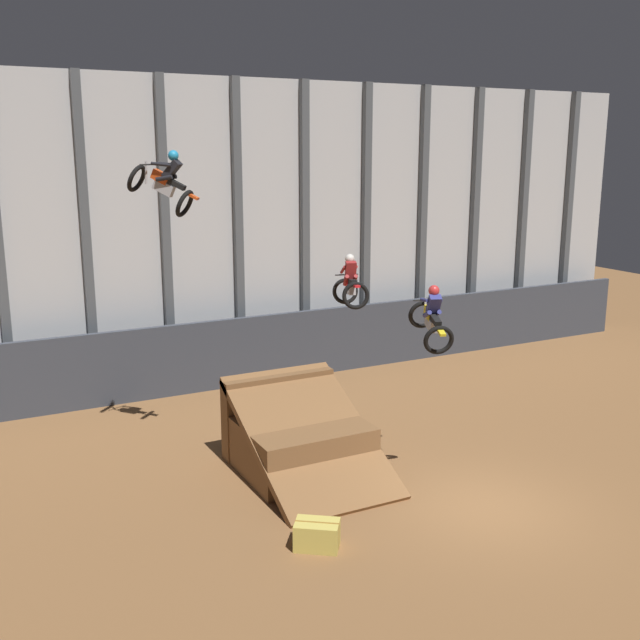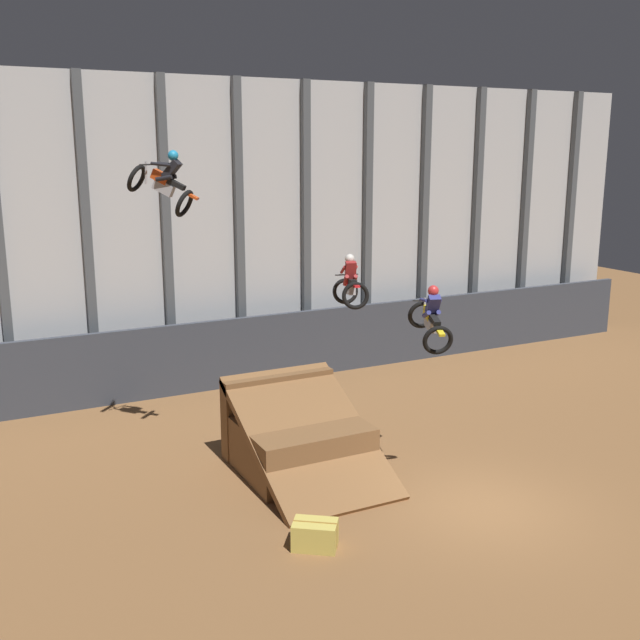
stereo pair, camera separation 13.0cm
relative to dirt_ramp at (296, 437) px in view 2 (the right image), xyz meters
The scene contains 8 objects.
ground_plane 4.98m from the dirt_ramp, 55.09° to the right, with size 60.00×60.00×0.00m, color brown.
arena_back_wall 9.53m from the dirt_ramp, 70.64° to the left, with size 32.00×0.40×10.29m.
lower_barrier 7.50m from the dirt_ramp, 67.96° to the left, with size 31.36×0.20×2.38m.
dirt_ramp is the anchor object (origin of this frame).
rider_bike_left_air 7.18m from the dirt_ramp, 139.00° to the left, with size 1.74×1.66×1.68m.
rider_bike_center_air 4.33m from the dirt_ramp, 27.62° to the left, with size 1.17×1.79×1.51m.
rider_bike_right_air 4.61m from the dirt_ramp, 36.58° to the right, with size 1.21×1.88×1.60m.
hay_bale_trackside 4.12m from the dirt_ramp, 109.62° to the right, with size 1.08×1.01×0.57m.
Camera 2 is at (-10.34, -12.25, 7.96)m, focal length 42.00 mm.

